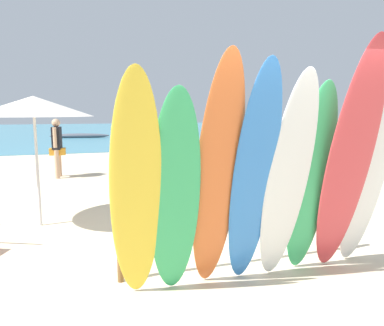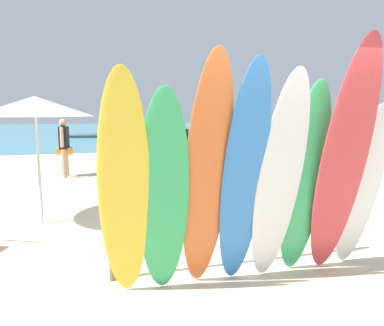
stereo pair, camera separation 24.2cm
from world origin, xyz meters
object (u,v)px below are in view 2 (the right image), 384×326
Objects in this scene: surfboard_yellow_0 at (124,191)px; surfboard_orange_2 at (207,178)px; surfboard_green_5 at (305,182)px; beachgoer_photographing at (64,143)px; beachgoer_by_water at (181,148)px; surfboard_blue_3 at (244,180)px; surfboard_white_7 at (362,188)px; surfboard_rack at (237,229)px; distant_boat at (91,135)px; surfboard_green_1 at (164,197)px; beachgoer_strolling at (219,140)px; beachgoer_near_rack at (236,154)px; beach_umbrella at (35,106)px; surfboard_red_6 at (343,164)px; surfboard_white_4 at (279,181)px.

surfboard_orange_2 reaches higher than surfboard_yellow_0.
surfboard_green_5 is 8.08m from beachgoer_photographing.
surfboard_yellow_0 is 1.40× the size of beachgoer_by_water.
surfboard_blue_3 reaches higher than surfboard_white_7.
surfboard_rack reaches higher than distant_boat.
surfboard_green_1 is 0.51× the size of distant_boat.
surfboard_yellow_0 is 1.08× the size of surfboard_green_1.
beachgoer_by_water is at bearing 96.18° from surfboard_white_7.
surfboard_blue_3 is at bearing 2.47° from surfboard_yellow_0.
beachgoer_strolling is (4.02, 8.59, -0.26)m from surfboard_yellow_0.
surfboard_blue_3 is 1.67× the size of beachgoer_near_rack.
surfboard_blue_3 is 1.16× the size of beach_umbrella.
surfboard_white_7 is 4.99m from beach_umbrella.
surfboard_green_1 is 3.47m from beach_umbrella.
surfboard_yellow_0 is 2.36m from surfboard_red_6.
surfboard_white_4 is 1.17m from surfboard_white_7.
surfboard_orange_2 is 23.63m from distant_boat.
beachgoer_strolling is at bearing 69.57° from surfboard_yellow_0.
surfboard_blue_3 is 9.09m from beachgoer_strolling.
surfboard_red_6 is (0.73, -0.06, 0.17)m from surfboard_white_4.
surfboard_rack is 2.05× the size of beachgoer_strolling.
surfboard_green_1 is at bearing 177.85° from surfboard_white_7.
surfboard_green_1 is 1.29× the size of beachgoer_by_water.
beachgoer_photographing is 16.05m from distant_boat.
surfboard_blue_3 reaches higher than beachgoer_by_water.
surfboard_rack is 1.54× the size of surfboard_white_7.
surfboard_green_5 is at bearing 7.28° from surfboard_yellow_0.
surfboard_orange_2 is at bearing 3.67° from surfboard_green_1.
surfboard_yellow_0 is at bearing -140.67° from beachgoer_strolling.
beachgoer_by_water is 0.40× the size of distant_boat.
surfboard_orange_2 is (0.44, -0.01, 0.17)m from surfboard_green_1.
surfboard_orange_2 is 1.13× the size of surfboard_green_5.
surfboard_white_7 is 1.20× the size of beachgoer_photographing.
beachgoer_photographing reaches higher than beachgoer_strolling.
surfboard_rack is 1.14× the size of surfboard_red_6.
surfboard_rack is 1.33× the size of surfboard_yellow_0.
beachgoer_photographing is (-2.97, 2.19, 0.00)m from beachgoer_by_water.
surfboard_rack is 1.44m from surfboard_red_6.
surfboard_rack is at bearing -43.10° from beach_umbrella.
beachgoer_photographing is at bearing -43.65° from beachgoer_near_rack.
surfboard_yellow_0 is 0.86× the size of surfboard_red_6.
beachgoer_strolling is 3.92m from beachgoer_by_water.
beachgoer_near_rack is at bearing 75.00° from surfboard_green_5.
surfboard_green_1 is at bearing 173.43° from surfboard_white_4.
surfboard_green_1 reaches higher than beachgoer_near_rack.
surfboard_white_7 is at bearing 0.75° from surfboard_white_4.
beachgoer_strolling is (2.40, 8.62, -0.28)m from surfboard_white_4.
beachgoer_photographing is at bearing -85.29° from beachgoer_by_water.
beachgoer_strolling is 7.74m from beach_umbrella.
beachgoer_near_rack is at bearing 86.26° from surfboard_red_6.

